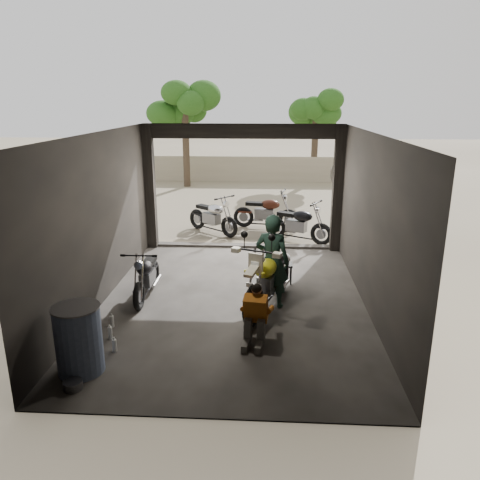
# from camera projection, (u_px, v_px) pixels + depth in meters

# --- Properties ---
(ground) EXTENTS (80.00, 80.00, 0.00)m
(ground) POSITION_uv_depth(u_px,v_px,m) (233.00, 302.00, 9.07)
(ground) COLOR #7A6D56
(ground) RESTS_ON ground
(garage) EXTENTS (7.00, 7.13, 3.20)m
(garage) POSITION_uv_depth(u_px,v_px,m) (235.00, 231.00, 9.22)
(garage) COLOR #2D2B28
(garage) RESTS_ON ground
(boundary_wall) EXTENTS (18.00, 0.30, 1.20)m
(boundary_wall) POSITION_uv_depth(u_px,v_px,m) (254.00, 169.00, 22.28)
(boundary_wall) COLOR gray
(boundary_wall) RESTS_ON ground
(tree_left) EXTENTS (2.20, 2.20, 5.60)m
(tree_left) POSITION_uv_depth(u_px,v_px,m) (184.00, 94.00, 20.04)
(tree_left) COLOR #382B1E
(tree_left) RESTS_ON ground
(tree_right) EXTENTS (2.20, 2.20, 5.00)m
(tree_right) POSITION_uv_depth(u_px,v_px,m) (316.00, 104.00, 21.27)
(tree_right) COLOR #382B1E
(tree_right) RESTS_ON ground
(main_bike) EXTENTS (1.46, 2.18, 1.35)m
(main_bike) POSITION_uv_depth(u_px,v_px,m) (268.00, 275.00, 8.58)
(main_bike) COLOR white
(main_bike) RESTS_ON ground
(left_bike) EXTENTS (0.63, 1.53, 1.03)m
(left_bike) POSITION_uv_depth(u_px,v_px,m) (146.00, 272.00, 9.15)
(left_bike) COLOR black
(left_bike) RESTS_ON ground
(outside_bike_a) EXTENTS (1.76, 1.63, 1.15)m
(outside_bike_a) POSITION_uv_depth(u_px,v_px,m) (213.00, 214.00, 13.58)
(outside_bike_a) COLOR black
(outside_bike_a) RESTS_ON ground
(outside_bike_b) EXTENTS (1.85, 1.00, 1.19)m
(outside_bike_b) POSITION_uv_depth(u_px,v_px,m) (266.00, 209.00, 14.08)
(outside_bike_b) COLOR #481D11
(outside_bike_b) RESTS_ON ground
(outside_bike_c) EXTENTS (1.85, 1.42, 1.16)m
(outside_bike_c) POSITION_uv_depth(u_px,v_px,m) (298.00, 221.00, 12.77)
(outside_bike_c) COLOR black
(outside_bike_c) RESTS_ON ground
(rider) EXTENTS (0.76, 0.62, 1.79)m
(rider) POSITION_uv_depth(u_px,v_px,m) (272.00, 261.00, 8.63)
(rider) COLOR black
(rider) RESTS_ON ground
(mechanic) EXTENTS (0.58, 0.73, 0.96)m
(mechanic) POSITION_uv_depth(u_px,v_px,m) (255.00, 318.00, 7.32)
(mechanic) COLOR #BE6719
(mechanic) RESTS_ON ground
(stool) EXTENTS (0.32, 0.32, 0.44)m
(stool) POSITION_uv_depth(u_px,v_px,m) (285.00, 267.00, 9.87)
(stool) COLOR black
(stool) RESTS_ON ground
(helmet) EXTENTS (0.32, 0.33, 0.25)m
(helmet) POSITION_uv_depth(u_px,v_px,m) (284.00, 259.00, 9.78)
(helmet) COLOR white
(helmet) RESTS_ON stool
(oil_drum) EXTENTS (0.79, 0.79, 1.01)m
(oil_drum) POSITION_uv_depth(u_px,v_px,m) (79.00, 340.00, 6.59)
(oil_drum) COLOR #475677
(oil_drum) RESTS_ON ground
(sign_post) EXTENTS (0.79, 0.08, 2.36)m
(sign_post) POSITION_uv_depth(u_px,v_px,m) (345.00, 188.00, 11.97)
(sign_post) COLOR black
(sign_post) RESTS_ON ground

